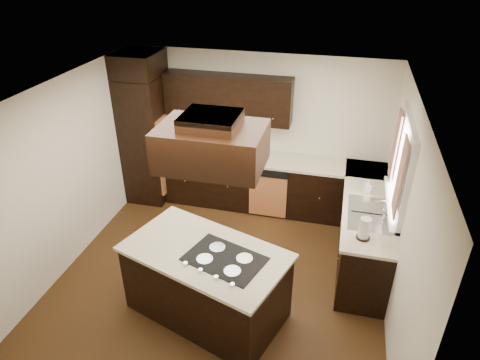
# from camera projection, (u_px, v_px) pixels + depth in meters

# --- Properties ---
(floor) EXTENTS (4.20, 4.20, 0.02)m
(floor) POSITION_uv_depth(u_px,v_px,m) (222.00, 275.00, 5.79)
(floor) COLOR #563517
(floor) RESTS_ON ground
(ceiling) EXTENTS (4.20, 4.20, 0.02)m
(ceiling) POSITION_uv_depth(u_px,v_px,m) (217.00, 95.00, 4.55)
(ceiling) COLOR white
(ceiling) RESTS_ON ground
(wall_back) EXTENTS (4.20, 0.02, 2.50)m
(wall_back) POSITION_uv_depth(u_px,v_px,m) (257.00, 130.00, 6.95)
(wall_back) COLOR beige
(wall_back) RESTS_ON ground
(wall_front) EXTENTS (4.20, 0.02, 2.50)m
(wall_front) POSITION_uv_depth(u_px,v_px,m) (144.00, 330.00, 3.39)
(wall_front) COLOR beige
(wall_front) RESTS_ON ground
(wall_left) EXTENTS (0.02, 4.20, 2.50)m
(wall_left) POSITION_uv_depth(u_px,v_px,m) (66.00, 175.00, 5.62)
(wall_left) COLOR beige
(wall_left) RESTS_ON ground
(wall_right) EXTENTS (0.02, 4.20, 2.50)m
(wall_right) POSITION_uv_depth(u_px,v_px,m) (403.00, 220.00, 4.72)
(wall_right) COLOR beige
(wall_right) RESTS_ON ground
(oven_column) EXTENTS (0.65, 0.75, 2.12)m
(oven_column) POSITION_uv_depth(u_px,v_px,m) (147.00, 139.00, 7.08)
(oven_column) COLOR black
(oven_column) RESTS_ON floor
(wall_oven_face) EXTENTS (0.05, 0.62, 0.78)m
(wall_oven_face) POSITION_uv_depth(u_px,v_px,m) (166.00, 138.00, 6.98)
(wall_oven_face) COLOR #D28048
(wall_oven_face) RESTS_ON oven_column
(base_cabinets_back) EXTENTS (2.93, 0.60, 0.88)m
(base_cabinets_back) POSITION_uv_depth(u_px,v_px,m) (254.00, 182.00, 7.08)
(base_cabinets_back) COLOR black
(base_cabinets_back) RESTS_ON floor
(base_cabinets_right) EXTENTS (0.60, 2.40, 0.88)m
(base_cabinets_right) POSITION_uv_depth(u_px,v_px,m) (364.00, 229.00, 5.94)
(base_cabinets_right) COLOR black
(base_cabinets_right) RESTS_ON floor
(countertop_back) EXTENTS (2.93, 0.63, 0.04)m
(countertop_back) POSITION_uv_depth(u_px,v_px,m) (254.00, 158.00, 6.84)
(countertop_back) COLOR beige
(countertop_back) RESTS_ON base_cabinets_back
(countertop_right) EXTENTS (0.63, 2.40, 0.04)m
(countertop_right) POSITION_uv_depth(u_px,v_px,m) (367.00, 201.00, 5.72)
(countertop_right) COLOR beige
(countertop_right) RESTS_ON base_cabinets_right
(upper_cabinets) EXTENTS (2.00, 0.34, 0.72)m
(upper_cabinets) POSITION_uv_depth(u_px,v_px,m) (228.00, 98.00, 6.62)
(upper_cabinets) COLOR black
(upper_cabinets) RESTS_ON wall_back
(dishwasher_front) EXTENTS (0.60, 0.05, 0.72)m
(dishwasher_front) POSITION_uv_depth(u_px,v_px,m) (268.00, 196.00, 6.79)
(dishwasher_front) COLOR #D28048
(dishwasher_front) RESTS_ON floor
(window_frame) EXTENTS (0.06, 1.32, 1.12)m
(window_frame) POSITION_uv_depth(u_px,v_px,m) (402.00, 165.00, 5.00)
(window_frame) COLOR white
(window_frame) RESTS_ON wall_right
(window_pane) EXTENTS (0.00, 1.20, 1.00)m
(window_pane) POSITION_uv_depth(u_px,v_px,m) (405.00, 165.00, 4.99)
(window_pane) COLOR white
(window_pane) RESTS_ON wall_right
(curtain_left) EXTENTS (0.02, 0.34, 0.90)m
(curtain_left) POSITION_uv_depth(u_px,v_px,m) (400.00, 178.00, 4.63)
(curtain_left) COLOR beige
(curtain_left) RESTS_ON wall_right
(curtain_right) EXTENTS (0.02, 0.34, 0.90)m
(curtain_right) POSITION_uv_depth(u_px,v_px,m) (395.00, 146.00, 5.34)
(curtain_right) COLOR beige
(curtain_right) RESTS_ON wall_right
(sink_rim) EXTENTS (0.52, 0.84, 0.01)m
(sink_rim) POSITION_uv_depth(u_px,v_px,m) (369.00, 214.00, 5.41)
(sink_rim) COLOR silver
(sink_rim) RESTS_ON countertop_right
(island) EXTENTS (1.98, 1.47, 0.88)m
(island) POSITION_uv_depth(u_px,v_px,m) (206.00, 283.00, 5.00)
(island) COLOR black
(island) RESTS_ON floor
(island_top) EXTENTS (2.06, 1.55, 0.04)m
(island_top) POSITION_uv_depth(u_px,v_px,m) (205.00, 252.00, 4.78)
(island_top) COLOR beige
(island_top) RESTS_ON island
(cooktop) EXTENTS (0.97, 0.79, 0.01)m
(cooktop) POSITION_uv_depth(u_px,v_px,m) (225.00, 259.00, 4.64)
(cooktop) COLOR black
(cooktop) RESTS_ON island_top
(range_hood) EXTENTS (1.05, 0.72, 0.42)m
(range_hood) POSITION_uv_depth(u_px,v_px,m) (212.00, 146.00, 4.24)
(range_hood) COLOR black
(range_hood) RESTS_ON ceiling
(hood_duct) EXTENTS (0.55, 0.50, 0.13)m
(hood_duct) POSITION_uv_depth(u_px,v_px,m) (211.00, 120.00, 4.10)
(hood_duct) COLOR black
(hood_duct) RESTS_ON ceiling
(blender_base) EXTENTS (0.15, 0.15, 0.10)m
(blender_base) POSITION_uv_depth(u_px,v_px,m) (195.00, 149.00, 6.97)
(blender_base) COLOR silver
(blender_base) RESTS_ON countertop_back
(blender_pitcher) EXTENTS (0.13, 0.13, 0.26)m
(blender_pitcher) POSITION_uv_depth(u_px,v_px,m) (194.00, 139.00, 6.89)
(blender_pitcher) COLOR silver
(blender_pitcher) RESTS_ON blender_base
(spice_rack) EXTENTS (0.32, 0.15, 0.26)m
(spice_rack) POSITION_uv_depth(u_px,v_px,m) (223.00, 146.00, 6.89)
(spice_rack) COLOR black
(spice_rack) RESTS_ON countertop_back
(mixing_bowl) EXTENTS (0.33, 0.33, 0.07)m
(mixing_bowl) POSITION_uv_depth(u_px,v_px,m) (174.00, 147.00, 7.08)
(mixing_bowl) COLOR white
(mixing_bowl) RESTS_ON countertop_back
(soap_bottle) EXTENTS (0.11, 0.11, 0.20)m
(soap_bottle) POSITION_uv_depth(u_px,v_px,m) (367.00, 186.00, 5.82)
(soap_bottle) COLOR white
(soap_bottle) RESTS_ON countertop_right
(paper_towel) EXTENTS (0.17, 0.17, 0.28)m
(paper_towel) POSITION_uv_depth(u_px,v_px,m) (364.00, 229.00, 4.90)
(paper_towel) COLOR white
(paper_towel) RESTS_ON countertop_right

